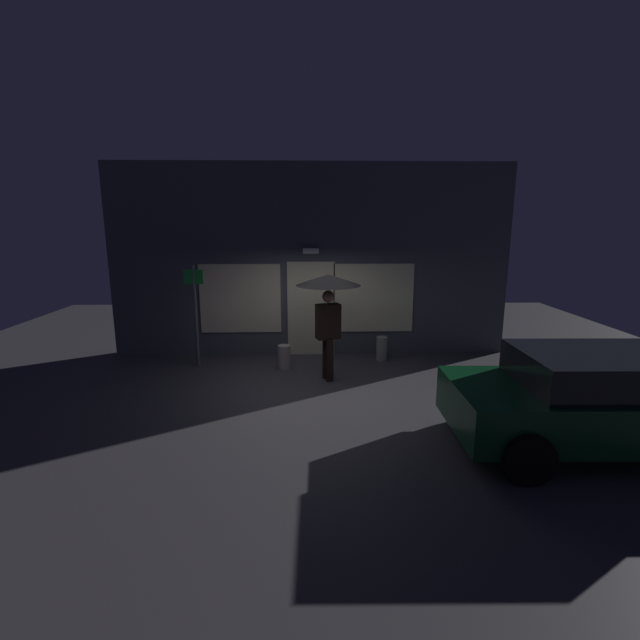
{
  "coord_description": "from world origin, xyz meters",
  "views": [
    {
      "loc": [
        -0.09,
        -8.23,
        3.08
      ],
      "look_at": [
        0.16,
        0.38,
        1.22
      ],
      "focal_mm": 25.43,
      "sensor_mm": 36.0,
      "label": 1
    }
  ],
  "objects_px": {
    "street_sign_post": "(195,310)",
    "sidewalk_bollard": "(284,357)",
    "sidewalk_bollard_2": "(382,349)",
    "person_with_umbrella": "(328,294)",
    "parked_car": "(603,399)"
  },
  "relations": [
    {
      "from": "person_with_umbrella",
      "to": "street_sign_post",
      "type": "distance_m",
      "value": 2.98
    },
    {
      "from": "parked_car",
      "to": "sidewalk_bollard",
      "type": "xyz_separation_m",
      "value": [
        -4.54,
        3.6,
        -0.45
      ]
    },
    {
      "from": "street_sign_post",
      "to": "sidewalk_bollard",
      "type": "bearing_deg",
      "value": -7.31
    },
    {
      "from": "parked_car",
      "to": "street_sign_post",
      "type": "bearing_deg",
      "value": 150.43
    },
    {
      "from": "parked_car",
      "to": "person_with_umbrella",
      "type": "bearing_deg",
      "value": 142.71
    },
    {
      "from": "parked_car",
      "to": "sidewalk_bollard",
      "type": "height_order",
      "value": "parked_car"
    },
    {
      "from": "person_with_umbrella",
      "to": "street_sign_post",
      "type": "xyz_separation_m",
      "value": [
        -2.79,
        0.94,
        -0.47
      ]
    },
    {
      "from": "street_sign_post",
      "to": "sidewalk_bollard_2",
      "type": "xyz_separation_m",
      "value": [
        4.07,
        0.33,
        -0.99
      ]
    },
    {
      "from": "person_with_umbrella",
      "to": "sidewalk_bollard_2",
      "type": "distance_m",
      "value": 2.32
    },
    {
      "from": "person_with_umbrella",
      "to": "sidewalk_bollard",
      "type": "relative_size",
      "value": 4.05
    },
    {
      "from": "sidewalk_bollard_2",
      "to": "person_with_umbrella",
      "type": "bearing_deg",
      "value": -135.23
    },
    {
      "from": "street_sign_post",
      "to": "person_with_umbrella",
      "type": "bearing_deg",
      "value": -18.62
    },
    {
      "from": "street_sign_post",
      "to": "sidewalk_bollard_2",
      "type": "height_order",
      "value": "street_sign_post"
    },
    {
      "from": "parked_car",
      "to": "street_sign_post",
      "type": "height_order",
      "value": "street_sign_post"
    },
    {
      "from": "sidewalk_bollard",
      "to": "sidewalk_bollard_2",
      "type": "relative_size",
      "value": 0.96
    }
  ]
}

